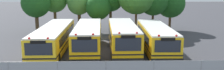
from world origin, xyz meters
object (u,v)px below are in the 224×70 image
(tree_2, at_px, (78,3))
(tree_3, at_px, (99,7))
(school_bus_3, at_px, (156,37))
(tree_7, at_px, (171,3))
(tree_6, at_px, (154,1))
(school_bus_0, at_px, (54,38))
(school_bus_1, at_px, (88,37))
(school_bus_2, at_px, (123,37))
(tree_0, at_px, (36,3))

(tree_2, xyz_separation_m, tree_3, (2.99, -1.28, -0.52))
(school_bus_3, xyz_separation_m, tree_7, (4.58, 11.79, 2.52))
(tree_3, bearing_deg, tree_6, 4.97)
(tree_3, distance_m, tree_7, 10.49)
(school_bus_0, xyz_separation_m, school_bus_1, (3.29, -0.22, 0.07))
(school_bus_0, distance_m, tree_2, 11.23)
(school_bus_2, bearing_deg, school_bus_1, -1.47)
(school_bus_1, height_order, tree_3, tree_3)
(tree_2, bearing_deg, school_bus_1, -78.94)
(school_bus_0, height_order, school_bus_2, school_bus_2)
(tree_2, bearing_deg, tree_6, -3.38)
(school_bus_1, xyz_separation_m, tree_2, (-2.16, 11.06, 2.59))
(school_bus_1, bearing_deg, school_bus_2, 178.36)
(tree_2, xyz_separation_m, tree_6, (10.54, -0.62, 0.29))
(school_bus_3, xyz_separation_m, tree_0, (-13.82, 8.97, 2.74))
(tree_0, distance_m, tree_7, 18.61)
(tree_0, relative_size, tree_6, 0.95)
(school_bus_3, distance_m, tree_7, 12.89)
(tree_2, distance_m, tree_7, 13.30)
(school_bus_1, relative_size, school_bus_2, 1.04)
(school_bus_2, relative_size, tree_6, 1.55)
(school_bus_1, relative_size, tree_2, 1.82)
(school_bus_0, xyz_separation_m, school_bus_3, (9.83, -0.21, 0.01))
(tree_3, bearing_deg, school_bus_2, -75.63)
(school_bus_0, distance_m, tree_7, 18.66)
(tree_6, bearing_deg, school_bus_2, -115.63)
(school_bus_3, distance_m, tree_6, 11.00)
(school_bus_0, height_order, tree_6, tree_6)
(school_bus_1, distance_m, tree_2, 11.57)
(school_bus_0, bearing_deg, tree_0, -65.93)
(school_bus_0, relative_size, school_bus_2, 1.19)
(tree_7, bearing_deg, school_bus_0, -141.22)
(school_bus_1, height_order, tree_0, tree_0)
(school_bus_3, height_order, tree_2, tree_2)
(school_bus_3, bearing_deg, tree_3, -58.37)
(school_bus_3, height_order, tree_3, tree_3)
(school_bus_0, distance_m, school_bus_1, 3.30)
(school_bus_1, xyz_separation_m, tree_7, (11.12, 11.80, 2.45))
(school_bus_2, height_order, tree_3, tree_3)
(school_bus_2, relative_size, tree_2, 1.75)
(school_bus_2, relative_size, tree_3, 1.89)
(school_bus_2, bearing_deg, school_bus_0, -2.90)
(tree_0, xyz_separation_m, tree_3, (8.11, 0.80, -0.61))
(school_bus_2, xyz_separation_m, tree_3, (-2.52, 9.84, 2.04))
(school_bus_3, height_order, tree_7, tree_7)
(tree_2, relative_size, tree_3, 1.08)
(school_bus_2, distance_m, tree_2, 12.67)
(tree_0, bearing_deg, tree_2, 22.14)
(school_bus_1, relative_size, tree_6, 1.61)
(school_bus_1, relative_size, tree_3, 1.96)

